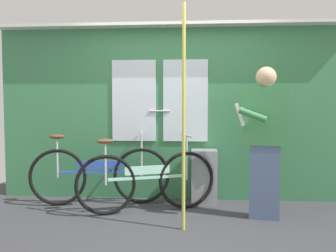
{
  "coord_description": "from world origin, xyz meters",
  "views": [
    {
      "loc": [
        0.26,
        -3.73,
        1.31
      ],
      "look_at": [
        -0.03,
        0.36,
        1.05
      ],
      "focal_mm": 37.88,
      "sensor_mm": 36.0,
      "label": 1
    }
  ],
  "objects_px": {
    "bicycle_leaning_behind": "(99,175)",
    "bicycle_near_door": "(147,181)",
    "passenger_reading_newspaper": "(264,139)",
    "handrail_pole": "(184,118)",
    "trash_bin_by_wall": "(204,177)"
  },
  "relations": [
    {
      "from": "bicycle_near_door",
      "to": "passenger_reading_newspaper",
      "type": "height_order",
      "value": "passenger_reading_newspaper"
    },
    {
      "from": "passenger_reading_newspaper",
      "to": "bicycle_leaning_behind",
      "type": "bearing_deg",
      "value": -1.75
    },
    {
      "from": "bicycle_leaning_behind",
      "to": "handrail_pole",
      "type": "relative_size",
      "value": 0.77
    },
    {
      "from": "bicycle_leaning_behind",
      "to": "handrail_pole",
      "type": "xyz_separation_m",
      "value": [
        1.11,
        -0.84,
        0.77
      ]
    },
    {
      "from": "bicycle_near_door",
      "to": "trash_bin_by_wall",
      "type": "height_order",
      "value": "bicycle_near_door"
    },
    {
      "from": "bicycle_near_door",
      "to": "handrail_pole",
      "type": "relative_size",
      "value": 0.7
    },
    {
      "from": "passenger_reading_newspaper",
      "to": "handrail_pole",
      "type": "xyz_separation_m",
      "value": [
        -0.9,
        -0.44,
        0.25
      ]
    },
    {
      "from": "bicycle_near_door",
      "to": "handrail_pole",
      "type": "height_order",
      "value": "handrail_pole"
    },
    {
      "from": "bicycle_near_door",
      "to": "handrail_pole",
      "type": "xyz_separation_m",
      "value": [
        0.46,
        -0.58,
        0.78
      ]
    },
    {
      "from": "bicycle_leaning_behind",
      "to": "bicycle_near_door",
      "type": "bearing_deg",
      "value": -31.02
    },
    {
      "from": "bicycle_leaning_behind",
      "to": "passenger_reading_newspaper",
      "type": "relative_size",
      "value": 1.04
    },
    {
      "from": "bicycle_leaning_behind",
      "to": "trash_bin_by_wall",
      "type": "xyz_separation_m",
      "value": [
        1.35,
        0.17,
        -0.04
      ]
    },
    {
      "from": "passenger_reading_newspaper",
      "to": "trash_bin_by_wall",
      "type": "xyz_separation_m",
      "value": [
        -0.66,
        0.57,
        -0.56
      ]
    },
    {
      "from": "trash_bin_by_wall",
      "to": "handrail_pole",
      "type": "relative_size",
      "value": 0.3
    },
    {
      "from": "trash_bin_by_wall",
      "to": "bicycle_near_door",
      "type": "bearing_deg",
      "value": -148.63
    }
  ]
}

